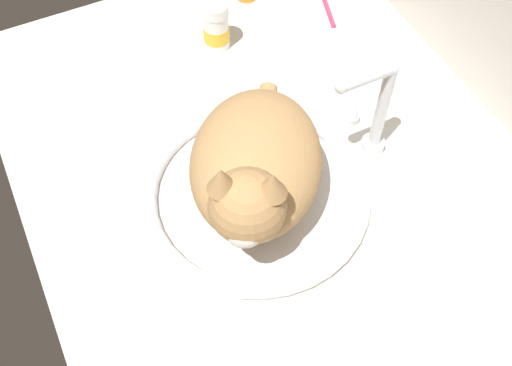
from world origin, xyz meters
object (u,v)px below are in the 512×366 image
sink_basin (256,193)px  cat (254,170)px  pill_bottle (216,27)px  faucet (375,120)px

sink_basin → cat: size_ratio=1.07×
sink_basin → cat: 9.37cm
sink_basin → pill_bottle: (-35.38, 8.85, 3.51)cm
sink_basin → pill_bottle: pill_bottle is taller
faucet → pill_bottle: (-35.38, -12.50, -3.65)cm
cat → pill_bottle: size_ratio=3.48×
faucet → cat: cat is taller
sink_basin → faucet: size_ratio=1.80×
cat → pill_bottle: 38.85cm
cat → pill_bottle: cat is taller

